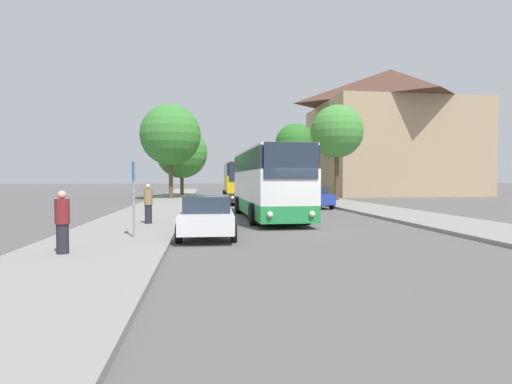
{
  "coord_description": "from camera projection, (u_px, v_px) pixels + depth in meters",
  "views": [
    {
      "loc": [
        -3.99,
        -16.2,
        2.08
      ],
      "look_at": [
        -0.64,
        8.97,
        1.22
      ],
      "focal_mm": 28.0,
      "sensor_mm": 36.0,
      "label": 1
    }
  ],
  "objects": [
    {
      "name": "ground_plane",
      "position": [
        300.0,
        228.0,
        16.64
      ],
      "size": [
        300.0,
        300.0,
        0.0
      ],
      "primitive_type": "plane",
      "color": "#565454",
      "rests_on": "ground"
    },
    {
      "name": "sidewalk_left",
      "position": [
        126.0,
        229.0,
        15.72
      ],
      "size": [
        4.0,
        120.0,
        0.15
      ],
      "primitive_type": "cube",
      "color": "gray",
      "rests_on": "ground_plane"
    },
    {
      "name": "sidewalk_right",
      "position": [
        455.0,
        224.0,
        17.56
      ],
      "size": [
        4.0,
        120.0,
        0.15
      ],
      "primitive_type": "cube",
      "color": "gray",
      "rests_on": "ground_plane"
    },
    {
      "name": "building_right_background",
      "position": [
        390.0,
        132.0,
        51.71
      ],
      "size": [
        18.29,
        15.58,
        16.17
      ],
      "color": "tan",
      "rests_on": "ground_plane"
    },
    {
      "name": "bus_front",
      "position": [
        268.0,
        182.0,
        20.81
      ],
      "size": [
        2.91,
        10.38,
        3.53
      ],
      "rotation": [
        0.0,
        0.0,
        0.02
      ],
      "color": "#238942",
      "rests_on": "ground_plane"
    },
    {
      "name": "bus_middle",
      "position": [
        240.0,
        182.0,
        34.67
      ],
      "size": [
        3.09,
        10.42,
        3.35
      ],
      "rotation": [
        0.0,
        0.0,
        -0.03
      ],
      "color": "#2D2D2D",
      "rests_on": "ground_plane"
    },
    {
      "name": "parked_car_left_curb",
      "position": [
        207.0,
        215.0,
        14.24
      ],
      "size": [
        2.08,
        4.61,
        1.47
      ],
      "rotation": [
        0.0,
        0.0,
        -0.03
      ],
      "color": "silver",
      "rests_on": "ground_plane"
    },
    {
      "name": "parked_car_right_near",
      "position": [
        313.0,
        197.0,
        28.24
      ],
      "size": [
        2.1,
        4.27,
        1.49
      ],
      "rotation": [
        0.0,
        0.0,
        3.17
      ],
      "color": "#233D9E",
      "rests_on": "ground_plane"
    },
    {
      "name": "bus_stop_sign",
      "position": [
        134.0,
        190.0,
        13.0
      ],
      "size": [
        0.08,
        0.45,
        2.51
      ],
      "color": "gray",
      "rests_on": "sidewalk_left"
    },
    {
      "name": "pedestrian_waiting_near",
      "position": [
        148.0,
        204.0,
        17.04
      ],
      "size": [
        0.36,
        0.36,
        1.69
      ],
      "rotation": [
        0.0,
        0.0,
        4.01
      ],
      "color": "#23232D",
      "rests_on": "sidewalk_left"
    },
    {
      "name": "pedestrian_waiting_far",
      "position": [
        62.0,
        222.0,
        10.2
      ],
      "size": [
        0.36,
        0.36,
        1.61
      ],
      "rotation": [
        0.0,
        0.0,
        3.45
      ],
      "color": "#23232D",
      "rests_on": "sidewalk_left"
    },
    {
      "name": "tree_left_near",
      "position": [
        171.0,
        135.0,
        38.96
      ],
      "size": [
        5.91,
        5.91,
        9.15
      ],
      "color": "brown",
      "rests_on": "sidewalk_left"
    },
    {
      "name": "tree_left_far",
      "position": [
        182.0,
        153.0,
        45.95
      ],
      "size": [
        5.89,
        5.89,
        7.86
      ],
      "color": "#513D23",
      "rests_on": "sidewalk_left"
    },
    {
      "name": "tree_right_near",
      "position": [
        337.0,
        132.0,
        35.62
      ],
      "size": [
        4.7,
        4.7,
        8.49
      ],
      "color": "#513D23",
      "rests_on": "sidewalk_right"
    },
    {
      "name": "tree_right_mid",
      "position": [
        295.0,
        144.0,
        47.57
      ],
      "size": [
        4.84,
        4.84,
        8.49
      ],
      "color": "brown",
      "rests_on": "sidewalk_right"
    }
  ]
}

